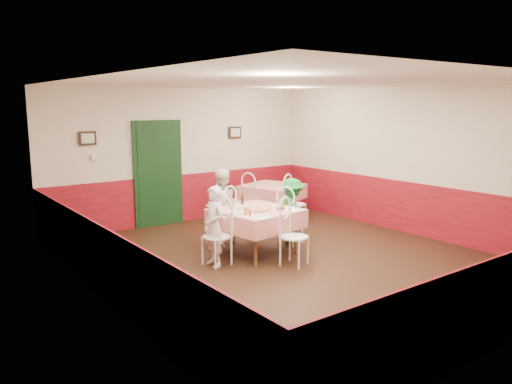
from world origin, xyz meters
TOP-DOWN VIEW (x-y plane):
  - floor at (0.00, 0.00)m, footprint 7.00×7.00m
  - ceiling at (0.00, 0.00)m, footprint 7.00×7.00m
  - back_wall at (0.00, 3.50)m, footprint 6.00×0.10m
  - left_wall at (-3.00, 0.00)m, footprint 0.10×7.00m
  - right_wall at (3.00, 0.00)m, footprint 0.10×7.00m
  - wainscot_back at (0.00, 3.48)m, footprint 6.00×0.03m
  - wainscot_front at (0.00, -3.48)m, footprint 6.00×0.03m
  - wainscot_left at (-2.98, 0.00)m, footprint 0.03×7.00m
  - wainscot_right at (2.98, 0.00)m, footprint 0.03×7.00m
  - door at (-0.60, 3.45)m, footprint 0.96×0.06m
  - picture_left at (-2.00, 3.45)m, footprint 0.32×0.03m
  - picture_right at (1.30, 3.45)m, footprint 0.32×0.03m
  - thermostat at (-1.90, 3.45)m, footprint 0.10×0.03m
  - main_table at (-0.20, 0.63)m, footprint 1.37×1.37m
  - second_table at (1.58, 2.45)m, footprint 1.43×1.43m
  - chair_left at (-1.05, 0.51)m, footprint 0.47×0.47m
  - chair_right at (0.64, 0.74)m, footprint 0.54×0.54m
  - chair_far at (-0.32, 1.47)m, footprint 0.53×0.53m
  - chair_near at (-0.09, -0.21)m, footprint 0.55×0.55m
  - chair_second_a at (0.83, 2.45)m, footprint 0.54×0.54m
  - chair_second_b at (1.58, 1.70)m, footprint 0.54×0.54m
  - pizza at (-0.21, 0.57)m, footprint 0.47×0.47m
  - plate_left at (-0.64, 0.60)m, footprint 0.28×0.28m
  - plate_right at (0.21, 0.70)m, footprint 0.28×0.28m
  - plate_far at (-0.29, 1.03)m, footprint 0.28×0.28m
  - glass_a at (-0.59, 0.36)m, footprint 0.08×0.08m
  - glass_b at (0.23, 0.47)m, footprint 0.10×0.10m
  - glass_c at (-0.42, 1.02)m, footprint 0.09×0.09m
  - beer_bottle at (-0.18, 1.05)m, footprint 0.06×0.06m
  - shaker_a at (-0.55, 0.17)m, footprint 0.04×0.04m
  - shaker_b at (-0.47, 0.12)m, footprint 0.04×0.04m
  - shaker_c at (-0.62, 0.22)m, footprint 0.04×0.04m
  - menu_left at (-0.51, 0.17)m, footprint 0.40×0.47m
  - menu_right at (0.23, 0.27)m, footprint 0.33×0.42m
  - wallet at (0.11, 0.36)m, footprint 0.12×0.10m
  - diner_left at (-1.10, 0.51)m, footprint 0.32×0.47m
  - diner_far at (-0.32, 1.52)m, footprint 0.74×0.62m
  - diner_right at (0.69, 0.75)m, footprint 0.51×0.80m

SIDE VIEW (x-z plane):
  - floor at x=0.00m, z-range 0.00..0.00m
  - main_table at x=-0.20m, z-range -0.01..0.76m
  - second_table at x=1.58m, z-range -0.01..0.76m
  - chair_left at x=-1.05m, z-range 0.00..0.90m
  - chair_right at x=0.64m, z-range 0.00..0.90m
  - chair_far at x=-0.32m, z-range 0.00..0.90m
  - chair_near at x=-0.09m, z-range 0.00..0.90m
  - chair_second_a at x=0.83m, z-range 0.00..0.90m
  - chair_second_b at x=1.58m, z-range 0.00..0.90m
  - wainscot_back at x=0.00m, z-range 0.00..1.00m
  - wainscot_front at x=0.00m, z-range 0.00..1.00m
  - wainscot_left at x=-2.98m, z-range 0.00..1.00m
  - wainscot_right at x=2.98m, z-range 0.00..1.00m
  - diner_right at x=0.69m, z-range 0.00..1.18m
  - diner_left at x=-1.10m, z-range 0.00..1.25m
  - diner_far at x=-0.32m, z-range 0.00..1.35m
  - menu_left at x=-0.51m, z-range 0.76..0.76m
  - menu_right at x=0.23m, z-range 0.76..0.76m
  - plate_left at x=-0.64m, z-range 0.76..0.77m
  - plate_right at x=0.21m, z-range 0.76..0.77m
  - plate_far at x=-0.29m, z-range 0.76..0.77m
  - wallet at x=0.11m, z-range 0.76..0.78m
  - pizza at x=-0.21m, z-range 0.76..0.79m
  - shaker_a at x=-0.55m, z-range 0.76..0.85m
  - shaker_b at x=-0.47m, z-range 0.76..0.85m
  - shaker_c at x=-0.62m, z-range 0.76..0.85m
  - glass_a at x=-0.59m, z-range 0.76..0.88m
  - glass_c at x=-0.42m, z-range 0.76..0.91m
  - glass_b at x=0.23m, z-range 0.76..0.92m
  - beer_bottle at x=-0.18m, z-range 0.76..0.95m
  - door at x=-0.60m, z-range 0.00..2.10m
  - back_wall at x=0.00m, z-range 0.00..2.80m
  - left_wall at x=-3.00m, z-range 0.00..2.80m
  - right_wall at x=3.00m, z-range 0.00..2.80m
  - thermostat at x=-1.90m, z-range 1.45..1.55m
  - picture_left at x=-2.00m, z-range 1.72..1.98m
  - picture_right at x=1.30m, z-range 1.72..1.98m
  - ceiling at x=0.00m, z-range 2.80..2.80m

